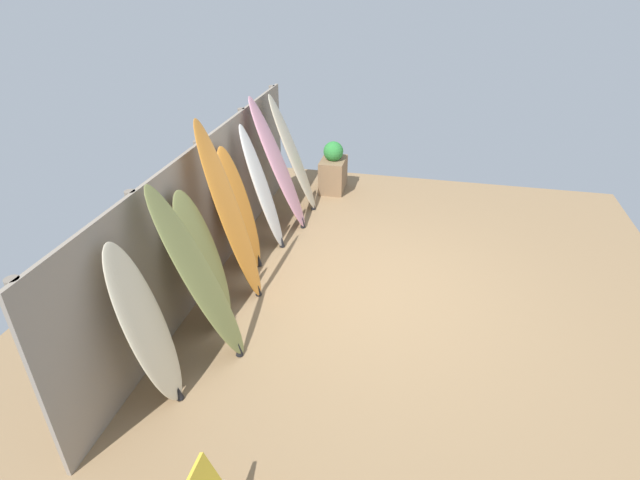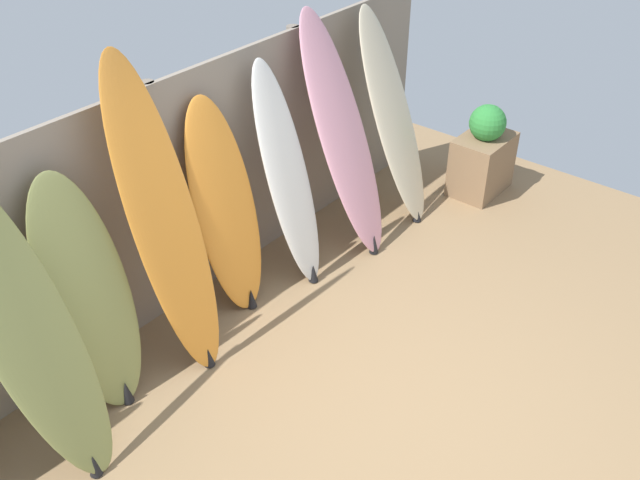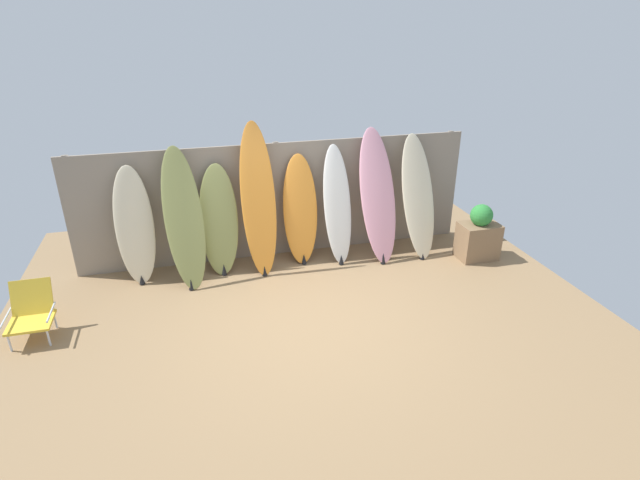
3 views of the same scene
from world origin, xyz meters
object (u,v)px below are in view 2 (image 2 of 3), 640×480
(surfboard_olive_2, at_px, (89,298))
(planter_box, at_px, (483,155))
(surfboard_olive_1, at_px, (29,333))
(surfboard_pink_6, at_px, (344,138))
(surfboard_cream_7, at_px, (394,119))
(surfboard_white_5, at_px, (288,178))
(surfboard_orange_3, at_px, (166,225))
(surfboard_orange_4, at_px, (226,209))

(surfboard_olive_2, height_order, planter_box, surfboard_olive_2)
(surfboard_olive_1, relative_size, surfboard_olive_2, 1.19)
(surfboard_pink_6, distance_m, planter_box, 1.71)
(surfboard_olive_1, relative_size, surfboard_cream_7, 1.02)
(surfboard_olive_1, height_order, surfboard_olive_2, surfboard_olive_1)
(surfboard_white_5, bearing_deg, surfboard_cream_7, -3.88)
(surfboard_olive_1, distance_m, surfboard_white_5, 2.26)
(surfboard_pink_6, xyz_separation_m, surfboard_cream_7, (0.66, -0.04, -0.06))
(surfboard_olive_2, bearing_deg, surfboard_orange_3, -10.24)
(surfboard_orange_4, bearing_deg, surfboard_olive_2, -177.99)
(surfboard_olive_1, bearing_deg, surfboard_orange_4, 7.44)
(surfboard_olive_1, height_order, surfboard_orange_3, surfboard_orange_3)
(surfboard_orange_4, height_order, planter_box, surfboard_orange_4)
(surfboard_olive_2, height_order, surfboard_cream_7, surfboard_cream_7)
(surfboard_olive_1, xyz_separation_m, surfboard_orange_4, (1.71, 0.22, -0.12))
(surfboard_orange_4, xyz_separation_m, planter_box, (2.69, -0.69, -0.43))
(surfboard_orange_3, distance_m, surfboard_cream_7, 2.49)
(surfboard_orange_4, bearing_deg, surfboard_white_5, -12.35)
(surfboard_white_5, distance_m, surfboard_pink_6, 0.64)
(surfboard_pink_6, height_order, surfboard_cream_7, surfboard_pink_6)
(surfboard_pink_6, relative_size, surfboard_cream_7, 1.07)
(surfboard_olive_1, distance_m, surfboard_pink_6, 2.89)
(surfboard_olive_2, bearing_deg, planter_box, -9.38)
(surfboard_olive_1, distance_m, surfboard_olive_2, 0.54)
(surfboard_olive_2, height_order, surfboard_pink_6, surfboard_pink_6)
(surfboard_olive_2, bearing_deg, surfboard_orange_4, 2.01)
(surfboard_pink_6, bearing_deg, planter_box, -19.10)
(surfboard_orange_3, relative_size, planter_box, 2.45)
(surfboard_orange_4, distance_m, surfboard_pink_6, 1.21)
(surfboard_olive_2, xyz_separation_m, surfboard_orange_3, (0.58, -0.10, 0.29))
(surfboard_olive_2, bearing_deg, surfboard_cream_7, -3.09)
(surfboard_orange_4, bearing_deg, planter_box, -14.37)
(surfboard_olive_1, bearing_deg, surfboard_cream_7, 0.24)
(surfboard_orange_4, distance_m, planter_box, 2.81)
(surfboard_orange_4, xyz_separation_m, surfboard_cream_7, (1.84, -0.21, 0.11))
(surfboard_olive_1, relative_size, surfboard_pink_6, 0.96)
(surfboard_orange_3, relative_size, surfboard_white_5, 1.23)
(surfboard_orange_4, relative_size, surfboard_cream_7, 0.88)
(surfboard_olive_1, relative_size, surfboard_white_5, 1.07)
(surfboard_olive_1, bearing_deg, planter_box, -6.05)
(surfboard_pink_6, height_order, planter_box, surfboard_pink_6)
(surfboard_olive_1, relative_size, planter_box, 2.14)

